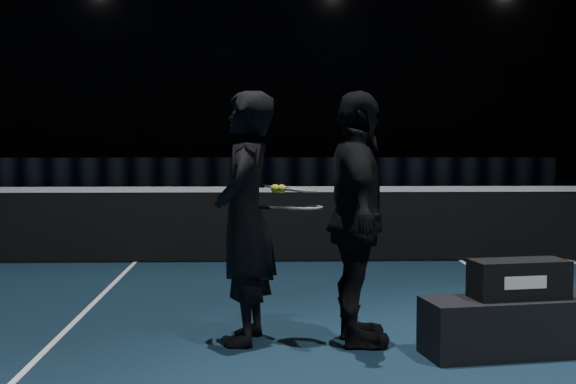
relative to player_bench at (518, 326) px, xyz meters
name	(u,v)px	position (x,y,z in m)	size (l,w,h in m)	color
floor	(135,262)	(-3.45, 4.33, -0.21)	(36.00, 36.00, 0.00)	black
wall_back	(217,37)	(-3.45, 22.33, 4.79)	(30.00, 30.00, 0.00)	black
court_lines	(135,262)	(-3.45, 4.33, -0.20)	(10.98, 23.78, 0.01)	white
net_mesh	(135,227)	(-3.45, 4.33, 0.24)	(12.80, 0.02, 0.86)	black
net_tape	(134,190)	(-3.45, 4.33, 0.71)	(12.80, 0.03, 0.07)	white
sponsor_backdrop	(213,172)	(-3.45, 19.83, 0.24)	(22.00, 0.15, 0.90)	black
player_bench	(518,326)	(0.00, 0.00, 0.00)	(1.38, 0.46, 0.41)	black
racket_bag	(519,279)	(0.00, 0.00, 0.35)	(0.69, 0.29, 0.28)	black
bag_signature	(526,283)	(0.00, -0.15, 0.35)	(0.32, 0.00, 0.09)	white
player_a	(245,218)	(-1.98, 0.40, 0.75)	(0.70, 0.46, 1.92)	black
player_b	(357,219)	(-1.14, 0.30, 0.75)	(1.13, 0.47, 1.92)	black
racket_lower	(304,208)	(-1.54, 0.35, 0.84)	(0.68, 0.22, 0.03)	black
racket_upper	(298,190)	(-1.58, 0.39, 0.97)	(0.68, 0.22, 0.03)	black
tennis_balls	(278,187)	(-1.73, 0.37, 0.99)	(0.12, 0.10, 0.12)	yellow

